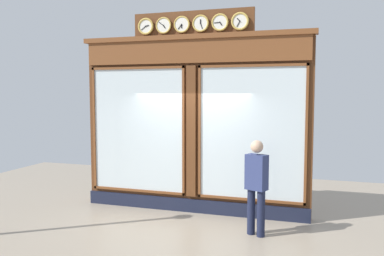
# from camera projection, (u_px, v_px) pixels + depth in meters

# --- Properties ---
(shop_facade) EXTENTS (4.93, 0.42, 4.17)m
(shop_facade) POSITION_uv_depth(u_px,v_px,m) (194.00, 123.00, 8.53)
(shop_facade) COLOR #5B3319
(shop_facade) RESTS_ON ground_plane
(pedestrian) EXTENTS (0.42, 0.34, 1.69)m
(pedestrian) POSITION_uv_depth(u_px,v_px,m) (256.00, 183.00, 7.09)
(pedestrian) COLOR #191E38
(pedestrian) RESTS_ON ground_plane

